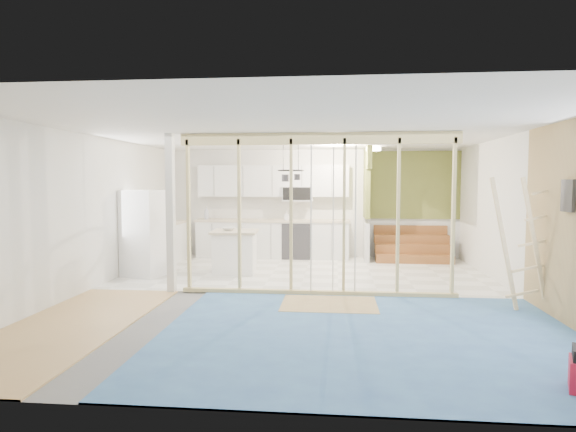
# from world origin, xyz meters

# --- Properties ---
(room) EXTENTS (7.01, 8.01, 2.61)m
(room) POSITION_xyz_m (0.00, 0.00, 1.30)
(room) COLOR slate
(room) RESTS_ON ground
(floor_overlays) EXTENTS (7.00, 8.00, 0.03)m
(floor_overlays) POSITION_xyz_m (0.07, 0.06, 0.01)
(floor_overlays) COLOR white
(floor_overlays) RESTS_ON room
(stud_frame) EXTENTS (4.66, 0.14, 2.60)m
(stud_frame) POSITION_xyz_m (-0.22, -0.00, 1.58)
(stud_frame) COLOR #CCBF7D
(stud_frame) RESTS_ON room
(base_cabinets) EXTENTS (4.45, 2.24, 0.93)m
(base_cabinets) POSITION_xyz_m (-1.61, 3.36, 0.47)
(base_cabinets) COLOR silver
(base_cabinets) RESTS_ON room
(upper_cabinets) EXTENTS (3.60, 0.41, 0.85)m
(upper_cabinets) POSITION_xyz_m (-0.84, 3.82, 1.82)
(upper_cabinets) COLOR silver
(upper_cabinets) RESTS_ON room
(green_partition) EXTENTS (2.25, 1.51, 2.60)m
(green_partition) POSITION_xyz_m (2.04, 3.66, 0.94)
(green_partition) COLOR olive
(green_partition) RESTS_ON room
(pot_rack) EXTENTS (0.52, 0.52, 0.72)m
(pot_rack) POSITION_xyz_m (-0.31, 1.89, 2.00)
(pot_rack) COLOR black
(pot_rack) RESTS_ON room
(electrical_panel) EXTENTS (0.04, 0.30, 0.40)m
(electrical_panel) POSITION_xyz_m (3.43, -1.40, 1.65)
(electrical_panel) COLOR #36363B
(electrical_panel) RESTS_ON room
(ceiling_light) EXTENTS (0.32, 0.32, 0.08)m
(ceiling_light) POSITION_xyz_m (1.40, 3.00, 2.54)
(ceiling_light) COLOR #FFEABF
(ceiling_light) RESTS_ON room
(fridge) EXTENTS (0.89, 0.86, 1.66)m
(fridge) POSITION_xyz_m (-3.04, 1.26, 0.83)
(fridge) COLOR white
(fridge) RESTS_ON room
(island) EXTENTS (0.94, 0.94, 0.86)m
(island) POSITION_xyz_m (-1.40, 1.71, 0.43)
(island) COLOR white
(island) RESTS_ON room
(bowl) EXTENTS (0.29, 0.29, 0.06)m
(bowl) POSITION_xyz_m (-1.52, 1.69, 0.89)
(bowl) COLOR beige
(bowl) RESTS_ON island
(soap_bottle_a) EXTENTS (0.13, 0.13, 0.30)m
(soap_bottle_a) POSITION_xyz_m (-2.50, 3.67, 1.08)
(soap_bottle_a) COLOR #B0B4C4
(soap_bottle_a) RESTS_ON base_cabinets
(soap_bottle_b) EXTENTS (0.10, 0.11, 0.19)m
(soap_bottle_b) POSITION_xyz_m (-0.55, 3.58, 1.03)
(soap_bottle_b) COLOR white
(soap_bottle_b) RESTS_ON base_cabinets
(ladder) EXTENTS (1.01, 0.07, 1.87)m
(ladder) POSITION_xyz_m (3.19, -0.70, 0.96)
(ladder) COLOR beige
(ladder) RESTS_ON room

